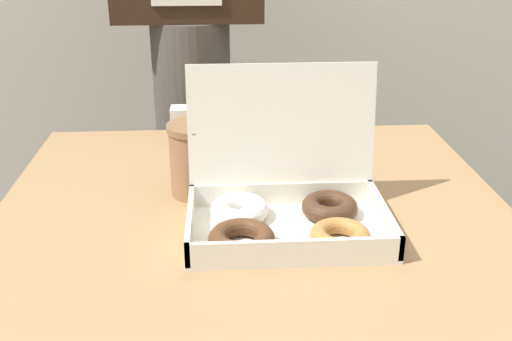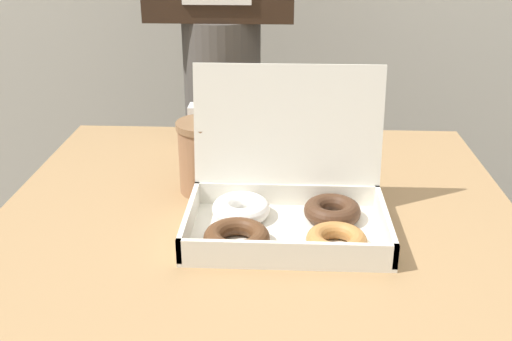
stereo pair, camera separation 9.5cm
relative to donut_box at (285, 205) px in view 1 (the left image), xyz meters
name	(u,v)px [view 1 (the left image)]	position (x,y,z in m)	size (l,w,h in m)	color
donut_box	(285,205)	(0.00, 0.00, 0.00)	(0.32, 0.26, 0.25)	silver
coffee_cup	(196,159)	(-0.15, 0.14, 0.03)	(0.10, 0.10, 0.13)	#8C6042
napkin_holder	(196,131)	(-0.15, 0.34, 0.01)	(0.11, 0.04, 0.11)	silver
person_customer	(189,18)	(-0.18, 0.78, 0.18)	(0.40, 0.22, 1.82)	#4C4742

